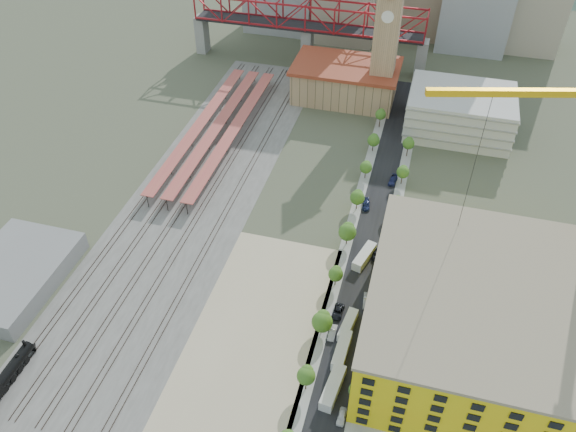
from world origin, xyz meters
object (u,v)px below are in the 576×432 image
(clock_tower, at_px, (387,28))
(site_trailer_b, at_px, (342,350))
(site_trailer_d, at_px, (364,256))
(locomotive, at_px, (4,380))
(construction_building, at_px, (473,318))
(site_trailer_c, at_px, (348,325))
(site_trailer_a, at_px, (333,388))

(clock_tower, height_order, site_trailer_b, clock_tower)
(site_trailer_d, bearing_deg, locomotive, -123.72)
(clock_tower, height_order, construction_building, clock_tower)
(locomotive, relative_size, site_trailer_c, 2.38)
(locomotive, relative_size, site_trailer_d, 2.14)
(clock_tower, bearing_deg, site_trailer_c, -85.53)
(clock_tower, xyz_separation_m, site_trailer_d, (8.00, -79.67, -27.37))
(locomotive, distance_m, site_trailer_a, 68.05)
(clock_tower, bearing_deg, construction_building, -71.22)
(site_trailer_a, xyz_separation_m, site_trailer_c, (0.00, 16.72, -0.20))
(locomotive, relative_size, site_trailer_a, 2.03)
(site_trailer_a, xyz_separation_m, site_trailer_b, (0.00, 9.52, -0.07))
(site_trailer_b, height_order, site_trailer_d, site_trailer_d)
(locomotive, height_order, site_trailer_d, locomotive)
(construction_building, bearing_deg, site_trailer_b, -159.78)
(construction_building, height_order, site_trailer_d, construction_building)
(construction_building, xyz_separation_m, locomotive, (-92.00, -35.68, -7.47))
(construction_building, height_order, site_trailer_a, construction_building)
(site_trailer_b, distance_m, site_trailer_d, 29.90)
(site_trailer_a, distance_m, site_trailer_c, 16.72)
(site_trailer_a, distance_m, site_trailer_b, 9.52)
(site_trailer_a, bearing_deg, locomotive, -158.98)
(site_trailer_b, height_order, site_trailer_c, site_trailer_b)
(site_trailer_c, bearing_deg, clock_tower, 102.52)
(site_trailer_a, distance_m, site_trailer_d, 39.43)
(clock_tower, distance_m, locomotive, 149.96)
(locomotive, xyz_separation_m, site_trailer_b, (66.00, 26.10, -0.61))
(clock_tower, xyz_separation_m, site_trailer_b, (8.00, -109.57, -27.37))
(site_trailer_b, distance_m, site_trailer_c, 7.20)
(construction_building, distance_m, site_trailer_b, 28.86)
(construction_building, relative_size, locomotive, 2.44)
(site_trailer_a, bearing_deg, site_trailer_b, 96.92)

